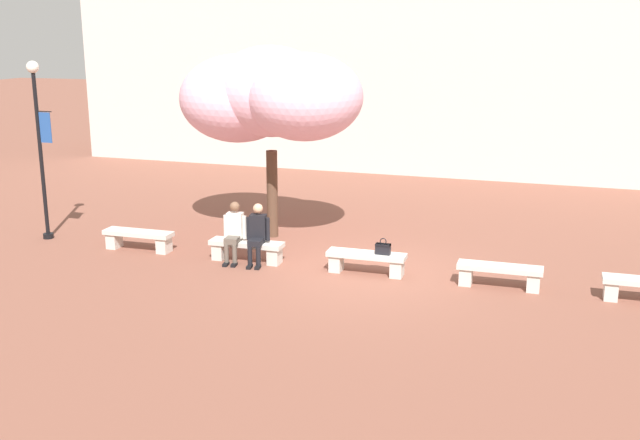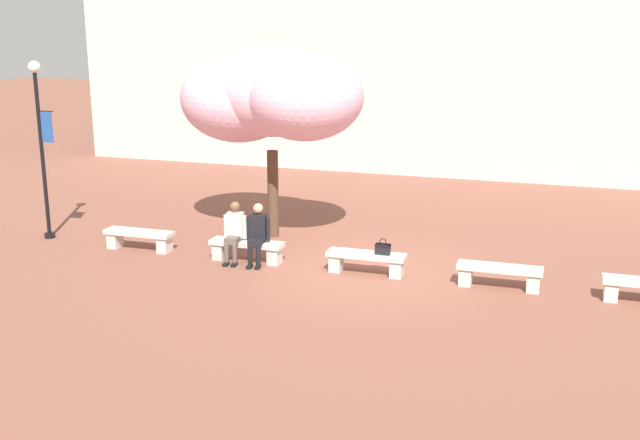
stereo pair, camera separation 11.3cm
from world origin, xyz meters
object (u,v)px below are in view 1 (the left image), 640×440
at_px(stone_bench_near_east, 500,273).
at_px(handbag, 383,248).
at_px(stone_bench_near_west, 247,248).
at_px(stone_bench_west_end, 139,237).
at_px(person_seated_left, 234,230).
at_px(lamp_post_with_banner, 39,134).
at_px(cherry_tree_main, 269,96).
at_px(stone_bench_center, 366,260).
at_px(person_seated_right, 257,232).

bearing_deg(stone_bench_near_east, handbag, -179.80).
height_order(stone_bench_near_west, stone_bench_near_east, same).
bearing_deg(stone_bench_west_end, stone_bench_near_west, 0.00).
relative_size(stone_bench_west_end, handbag, 4.79).
distance_m(stone_bench_near_west, person_seated_left, 0.48).
bearing_deg(handbag, stone_bench_near_east, 0.20).
height_order(stone_bench_near_east, person_seated_left, person_seated_left).
relative_size(stone_bench_near_east, lamp_post_with_banner, 0.39).
bearing_deg(lamp_post_with_banner, cherry_tree_main, 20.64).
bearing_deg(stone_bench_center, person_seated_right, -178.73).
bearing_deg(stone_bench_near_west, person_seated_left, -168.46).
bearing_deg(lamp_post_with_banner, stone_bench_near_west, -1.88).
xyz_separation_m(stone_bench_near_west, person_seated_left, (-0.26, -0.05, 0.40)).
distance_m(handbag, cherry_tree_main, 4.76).
bearing_deg(stone_bench_near_west, person_seated_right, -10.66).
relative_size(stone_bench_near_west, handbag, 4.79).
xyz_separation_m(stone_bench_near_west, lamp_post_with_banner, (-5.24, 0.17, 2.20)).
relative_size(stone_bench_near_east, handbag, 4.79).
height_order(stone_bench_near_west, person_seated_left, person_seated_left).
xyz_separation_m(person_seated_right, cherry_tree_main, (-0.54, 2.10, 2.66)).
bearing_deg(handbag, stone_bench_near_west, 179.85).
height_order(stone_bench_west_end, stone_bench_near_west, same).
height_order(stone_bench_near_east, lamp_post_with_banner, lamp_post_with_banner).
distance_m(stone_bench_near_east, person_seated_right, 5.06).
height_order(stone_bench_near_west, cherry_tree_main, cherry_tree_main).
bearing_deg(cherry_tree_main, handbag, -32.17).
relative_size(stone_bench_center, handbag, 4.79).
relative_size(stone_bench_near_west, stone_bench_center, 1.00).
bearing_deg(cherry_tree_main, stone_bench_near_east, -20.14).
height_order(person_seated_right, lamp_post_with_banner, lamp_post_with_banner).
xyz_separation_m(stone_bench_near_west, cherry_tree_main, (-0.26, 2.05, 3.06)).
relative_size(stone_bench_west_end, stone_bench_near_west, 1.00).
distance_m(person_seated_right, cherry_tree_main, 3.43).
distance_m(person_seated_left, person_seated_right, 0.54).
bearing_deg(handbag, person_seated_right, -179.06).
relative_size(stone_bench_center, lamp_post_with_banner, 0.39).
distance_m(stone_bench_near_west, cherry_tree_main, 3.69).
distance_m(cherry_tree_main, lamp_post_with_banner, 5.39).
distance_m(stone_bench_west_end, handbag, 5.67).
distance_m(stone_bench_center, person_seated_left, 2.95).
xyz_separation_m(stone_bench_west_end, person_seated_left, (2.40, -0.05, 0.40)).
xyz_separation_m(stone_bench_near_east, person_seated_right, (-5.04, -0.05, 0.40)).
relative_size(handbag, cherry_tree_main, 0.07).
relative_size(person_seated_left, lamp_post_with_banner, 0.31).
xyz_separation_m(handbag, cherry_tree_main, (-3.27, 2.06, 2.78)).
height_order(person_seated_left, lamp_post_with_banner, lamp_post_with_banner).
xyz_separation_m(stone_bench_near_east, cherry_tree_main, (-5.59, 2.05, 3.06)).
bearing_deg(lamp_post_with_banner, person_seated_right, -2.33).
bearing_deg(lamp_post_with_banner, stone_bench_near_east, -0.93).
height_order(person_seated_right, handbag, person_seated_right).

